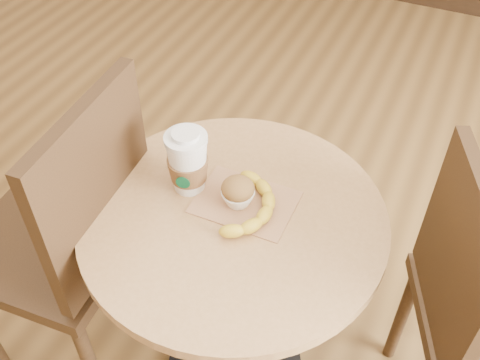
{
  "coord_description": "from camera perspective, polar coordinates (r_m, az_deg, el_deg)",
  "views": [
    {
      "loc": [
        0.45,
        -0.75,
        1.75
      ],
      "look_at": [
        0.05,
        0.12,
        0.83
      ],
      "focal_mm": 42.0,
      "sensor_mm": 36.0,
      "label": 1
    }
  ],
  "objects": [
    {
      "name": "cafe_table",
      "position": [
        1.51,
        -0.64,
        -8.59
      ],
      "size": [
        0.75,
        0.75,
        0.75
      ],
      "color": "black",
      "rests_on": "ground"
    },
    {
      "name": "chair_left",
      "position": [
        1.62,
        -16.89,
        -5.45
      ],
      "size": [
        0.48,
        0.48,
        1.04
      ],
      "rotation": [
        0.0,
        0.0,
        -1.51
      ],
      "color": "#352312",
      "rests_on": "ground"
    },
    {
      "name": "kraft_bag",
      "position": [
        1.38,
        0.54,
        -2.25
      ],
      "size": [
        0.24,
        0.18,
        0.0
      ],
      "primitive_type": "cube",
      "rotation": [
        0.0,
        0.0,
        0.01
      ],
      "color": "#A67650",
      "rests_on": "cafe_table"
    },
    {
      "name": "muffin",
      "position": [
        1.35,
        -0.22,
        -1.21
      ],
      "size": [
        0.08,
        0.08,
        0.07
      ],
      "color": "white",
      "rests_on": "kraft_bag"
    },
    {
      "name": "banana",
      "position": [
        1.35,
        1.15,
        -2.7
      ],
      "size": [
        0.16,
        0.25,
        0.03
      ],
      "primitive_type": null,
      "rotation": [
        0.0,
        0.0,
        0.08
      ],
      "color": "gold",
      "rests_on": "kraft_bag"
    },
    {
      "name": "coffee_cup",
      "position": [
        1.37,
        -5.32,
        1.69
      ],
      "size": [
        0.1,
        0.11,
        0.17
      ],
      "rotation": [
        0.0,
        0.0,
        0.24
      ],
      "color": "silver",
      "rests_on": "cafe_table"
    }
  ]
}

